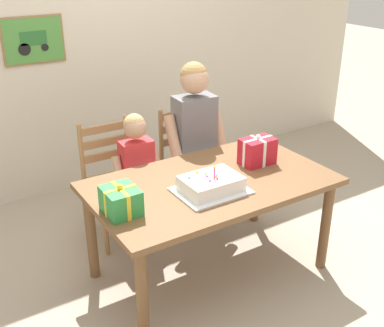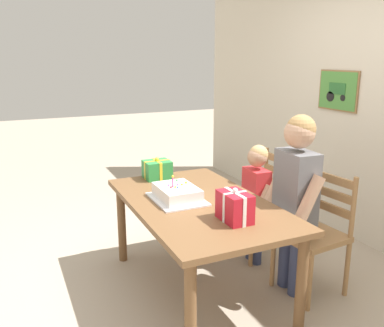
{
  "view_description": "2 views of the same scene",
  "coord_description": "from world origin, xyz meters",
  "px_view_note": "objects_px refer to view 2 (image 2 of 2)",
  "views": [
    {
      "loc": [
        -1.61,
        -2.33,
        2.14
      ],
      "look_at": [
        -0.09,
        0.1,
        0.83
      ],
      "focal_mm": 45.14,
      "sensor_mm": 36.0,
      "label": 1
    },
    {
      "loc": [
        2.54,
        -1.21,
        1.73
      ],
      "look_at": [
        -0.18,
        0.04,
        0.95
      ],
      "focal_mm": 38.7,
      "sensor_mm": 36.0,
      "label": 2
    }
  ],
  "objects_px": {
    "dining_table": "(198,212)",
    "birthday_cake": "(177,194)",
    "chair_left": "(263,203)",
    "child_younger": "(256,193)",
    "gift_box_beside_cake": "(157,170)",
    "child_older": "(296,187)",
    "chair_right": "(316,232)",
    "gift_box_red_large": "(235,207)"
  },
  "relations": [
    {
      "from": "birthday_cake",
      "to": "child_older",
      "type": "xyz_separation_m",
      "value": [
        0.37,
        0.77,
        0.05
      ]
    },
    {
      "from": "gift_box_red_large",
      "to": "chair_right",
      "type": "distance_m",
      "value": 0.83
    },
    {
      "from": "dining_table",
      "to": "child_older",
      "type": "bearing_deg",
      "value": 66.49
    },
    {
      "from": "birthday_cake",
      "to": "child_older",
      "type": "relative_size",
      "value": 0.33
    },
    {
      "from": "birthday_cake",
      "to": "child_older",
      "type": "height_order",
      "value": "child_older"
    },
    {
      "from": "dining_table",
      "to": "chair_left",
      "type": "relative_size",
      "value": 1.73
    },
    {
      "from": "gift_box_red_large",
      "to": "child_older",
      "type": "xyz_separation_m",
      "value": [
        -0.15,
        0.59,
        0.01
      ]
    },
    {
      "from": "gift_box_red_large",
      "to": "chair_left",
      "type": "distance_m",
      "value": 1.13
    },
    {
      "from": "chair_left",
      "to": "birthday_cake",
      "type": "bearing_deg",
      "value": -74.43
    },
    {
      "from": "chair_left",
      "to": "chair_right",
      "type": "bearing_deg",
      "value": -0.02
    },
    {
      "from": "dining_table",
      "to": "gift_box_beside_cake",
      "type": "relative_size",
      "value": 7.13
    },
    {
      "from": "birthday_cake",
      "to": "gift_box_red_large",
      "type": "height_order",
      "value": "gift_box_red_large"
    },
    {
      "from": "chair_left",
      "to": "dining_table",
      "type": "bearing_deg",
      "value": -66.76
    },
    {
      "from": "chair_left",
      "to": "child_older",
      "type": "height_order",
      "value": "child_older"
    },
    {
      "from": "dining_table",
      "to": "child_younger",
      "type": "bearing_deg",
      "value": 109.21
    },
    {
      "from": "gift_box_red_large",
      "to": "gift_box_beside_cake",
      "type": "bearing_deg",
      "value": -173.72
    },
    {
      "from": "dining_table",
      "to": "child_younger",
      "type": "height_order",
      "value": "child_younger"
    },
    {
      "from": "birthday_cake",
      "to": "child_younger",
      "type": "relative_size",
      "value": 0.43
    },
    {
      "from": "birthday_cake",
      "to": "dining_table",
      "type": "bearing_deg",
      "value": 55.54
    },
    {
      "from": "chair_left",
      "to": "chair_right",
      "type": "distance_m",
      "value": 0.69
    },
    {
      "from": "chair_right",
      "to": "child_younger",
      "type": "xyz_separation_m",
      "value": [
        -0.57,
        -0.16,
        0.16
      ]
    },
    {
      "from": "birthday_cake",
      "to": "child_younger",
      "type": "bearing_deg",
      "value": 100.17
    },
    {
      "from": "gift_box_red_large",
      "to": "child_older",
      "type": "height_order",
      "value": "child_older"
    },
    {
      "from": "chair_right",
      "to": "child_older",
      "type": "xyz_separation_m",
      "value": [
        -0.06,
        -0.16,
        0.35
      ]
    },
    {
      "from": "birthday_cake",
      "to": "chair_left",
      "type": "distance_m",
      "value": 1.02
    },
    {
      "from": "chair_left",
      "to": "gift_box_red_large",
      "type": "bearing_deg",
      "value": -44.25
    },
    {
      "from": "birthday_cake",
      "to": "child_younger",
      "type": "height_order",
      "value": "child_younger"
    },
    {
      "from": "dining_table",
      "to": "birthday_cake",
      "type": "xyz_separation_m",
      "value": [
        -0.09,
        -0.13,
        0.13
      ]
    },
    {
      "from": "gift_box_red_large",
      "to": "child_younger",
      "type": "height_order",
      "value": "child_younger"
    },
    {
      "from": "chair_left",
      "to": "child_younger",
      "type": "relative_size",
      "value": 0.89
    },
    {
      "from": "chair_left",
      "to": "child_older",
      "type": "relative_size",
      "value": 0.68
    },
    {
      "from": "dining_table",
      "to": "chair_left",
      "type": "bearing_deg",
      "value": 113.24
    },
    {
      "from": "chair_right",
      "to": "gift_box_beside_cake",
      "type": "bearing_deg",
      "value": -139.17
    },
    {
      "from": "birthday_cake",
      "to": "child_older",
      "type": "distance_m",
      "value": 0.86
    },
    {
      "from": "birthday_cake",
      "to": "chair_left",
      "type": "relative_size",
      "value": 0.48
    },
    {
      "from": "chair_left",
      "to": "child_younger",
      "type": "bearing_deg",
      "value": -53.03
    },
    {
      "from": "gift_box_beside_cake",
      "to": "child_older",
      "type": "bearing_deg",
      "value": 36.86
    },
    {
      "from": "birthday_cake",
      "to": "chair_left",
      "type": "bearing_deg",
      "value": 105.57
    },
    {
      "from": "dining_table",
      "to": "child_younger",
      "type": "xyz_separation_m",
      "value": [
        -0.23,
        0.65,
        -0.01
      ]
    },
    {
      "from": "dining_table",
      "to": "child_older",
      "type": "xyz_separation_m",
      "value": [
        0.28,
        0.65,
        0.19
      ]
    },
    {
      "from": "birthday_cake",
      "to": "gift_box_red_large",
      "type": "relative_size",
      "value": 1.82
    },
    {
      "from": "gift_box_beside_cake",
      "to": "child_older",
      "type": "relative_size",
      "value": 0.17
    }
  ]
}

